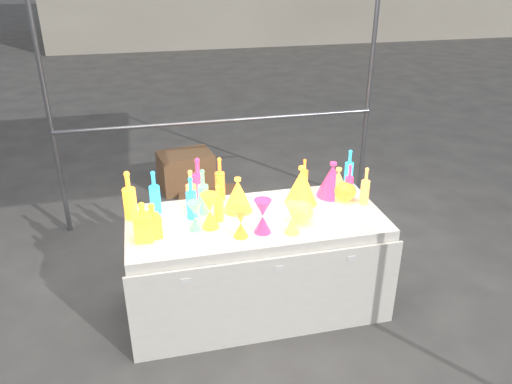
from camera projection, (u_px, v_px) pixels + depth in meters
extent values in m
plane|color=#63615C|center=(256.00, 303.00, 3.83)|extent=(80.00, 80.00, 0.00)
cylinder|color=gray|center=(48.00, 110.00, 4.31)|extent=(0.04, 0.04, 2.40)
cylinder|color=gray|center=(369.00, 90.00, 4.93)|extent=(0.04, 0.04, 2.40)
cylinder|color=gray|center=(220.00, 121.00, 4.68)|extent=(3.00, 0.04, 0.04)
cube|color=white|center=(256.00, 262.00, 3.67)|extent=(1.80, 0.80, 0.75)
cube|color=white|center=(270.00, 301.00, 3.32)|extent=(1.84, 0.02, 0.68)
cube|color=white|center=(185.00, 281.00, 3.08)|extent=(0.06, 0.00, 0.03)
cube|color=white|center=(279.00, 268.00, 3.20)|extent=(0.06, 0.00, 0.03)
cube|color=white|center=(351.00, 259.00, 3.31)|extent=(0.06, 0.00, 0.03)
cube|color=brown|center=(186.00, 171.00, 5.61)|extent=(0.64, 0.51, 0.42)
cube|color=brown|center=(210.00, 196.00, 5.45)|extent=(0.74, 0.57, 0.06)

